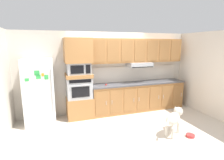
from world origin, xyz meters
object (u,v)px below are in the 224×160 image
object	(u,v)px
refrigerator	(39,92)
microwave	(78,68)
dog_food_bowl	(190,136)
screwdriver	(106,85)
built_in_oven	(79,87)
dog	(174,118)

from	to	relation	value
refrigerator	microwave	xyz separation A→B (m)	(1.07, 0.07, 0.58)
refrigerator	dog_food_bowl	distance (m)	3.94
screwdriver	dog_food_bowl	size ratio (longest dim) A/B	0.84
built_in_oven	dog_food_bowl	xyz separation A→B (m)	(2.25, -2.02, -0.87)
refrigerator	dog	xyz separation A→B (m)	(3.03, -1.70, -0.47)
dog	microwave	bearing A→B (deg)	105.35
screwdriver	dog	distance (m)	2.15
screwdriver	refrigerator	bearing A→B (deg)	-178.93
screwdriver	dog	size ratio (longest dim) A/B	0.21
built_in_oven	screwdriver	distance (m)	0.82
dog_food_bowl	refrigerator	bearing A→B (deg)	149.53
dog_food_bowl	microwave	bearing A→B (deg)	138.08
refrigerator	dog	bearing A→B (deg)	-29.28
microwave	refrigerator	bearing A→B (deg)	-176.38
built_in_oven	microwave	distance (m)	0.56
refrigerator	microwave	world-z (taller)	refrigerator
refrigerator	built_in_oven	world-z (taller)	refrigerator
dog	built_in_oven	bearing A→B (deg)	105.35
refrigerator	built_in_oven	bearing A→B (deg)	3.62
built_in_oven	dog_food_bowl	world-z (taller)	built_in_oven
built_in_oven	dog	distance (m)	2.69
screwdriver	dog	xyz separation A→B (m)	(1.15, -1.73, -0.53)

